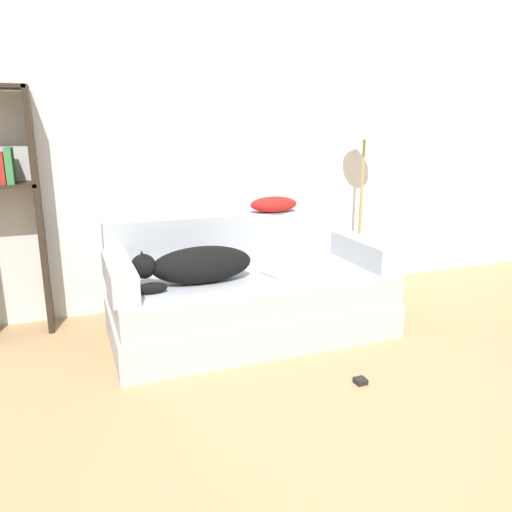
{
  "coord_description": "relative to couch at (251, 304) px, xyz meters",
  "views": [
    {
      "loc": [
        -1.23,
        -1.25,
        1.39
      ],
      "look_at": [
        -0.11,
        1.64,
        0.57
      ],
      "focal_mm": 35.0,
      "sensor_mm": 36.0,
      "label": 1
    }
  ],
  "objects": [
    {
      "name": "floor_lamp",
      "position": [
        1.18,
        0.54,
        0.99
      ],
      "size": [
        0.26,
        0.26,
        1.46
      ],
      "color": "tan",
      "rests_on": "ground_plane"
    },
    {
      "name": "couch",
      "position": [
        0.0,
        0.0,
        0.0
      ],
      "size": [
        1.85,
        0.91,
        0.42
      ],
      "color": "#B2B7BC",
      "rests_on": "ground_plane"
    },
    {
      "name": "dog",
      "position": [
        -0.39,
        -0.06,
        0.33
      ],
      "size": [
        0.76,
        0.26,
        0.23
      ],
      "color": "black",
      "rests_on": "couch"
    },
    {
      "name": "couch_backrest",
      "position": [
        0.0,
        0.38,
        0.38
      ],
      "size": [
        1.81,
        0.15,
        0.34
      ],
      "color": "#B2B7BC",
      "rests_on": "couch"
    },
    {
      "name": "wall_back",
      "position": [
        0.11,
        0.78,
        1.14
      ],
      "size": [
        7.15,
        0.06,
        2.7
      ],
      "color": "white",
      "rests_on": "ground_plane"
    },
    {
      "name": "laptop",
      "position": [
        0.25,
        -0.06,
        0.22
      ],
      "size": [
        0.37,
        0.28,
        0.02
      ],
      "rotation": [
        0.0,
        0.0,
        0.28
      ],
      "color": "#B7B7BC",
      "rests_on": "couch"
    },
    {
      "name": "bookshelf",
      "position": [
        -1.49,
        0.6,
        0.73
      ],
      "size": [
        0.43,
        0.26,
        1.63
      ],
      "color": "#2D2319",
      "rests_on": "ground_plane"
    },
    {
      "name": "couch_arm_left",
      "position": [
        -0.85,
        -0.01,
        0.3
      ],
      "size": [
        0.15,
        0.72,
        0.17
      ],
      "color": "#B2B7BC",
      "rests_on": "couch"
    },
    {
      "name": "ground_plane",
      "position": [
        0.11,
        -1.74,
        -0.21
      ],
      "size": [
        20.0,
        20.0,
        0.0
      ],
      "primitive_type": "plane",
      "color": "tan"
    },
    {
      "name": "couch_arm_right",
      "position": [
        0.85,
        -0.01,
        0.3
      ],
      "size": [
        0.15,
        0.72,
        0.17
      ],
      "color": "#B2B7BC",
      "rests_on": "couch"
    },
    {
      "name": "power_adapter",
      "position": [
        0.32,
        -0.88,
        -0.19
      ],
      "size": [
        0.06,
        0.06,
        0.03
      ],
      "color": "black",
      "rests_on": "ground_plane"
    },
    {
      "name": "throw_pillow",
      "position": [
        0.32,
        0.36,
        0.61
      ],
      "size": [
        0.36,
        0.21,
        0.11
      ],
      "color": "red",
      "rests_on": "couch_backrest"
    }
  ]
}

